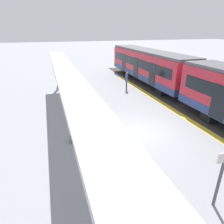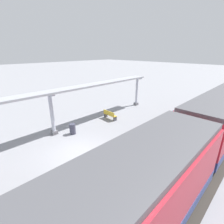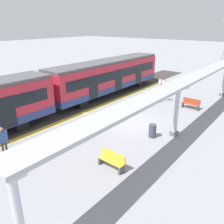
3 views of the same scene
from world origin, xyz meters
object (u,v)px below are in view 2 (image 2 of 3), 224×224
canopy_pillar_second (52,114)px  passenger_waiting_near_edge (175,115)px  trash_bin (73,129)px  canopy_pillar_nearest (137,91)px  bench_near_end (110,115)px

canopy_pillar_second → passenger_waiting_near_edge: bearing=-127.2°
passenger_waiting_near_edge → trash_bin: bearing=53.8°
canopy_pillar_nearest → canopy_pillar_second: size_ratio=1.00×
canopy_pillar_nearest → passenger_waiting_near_edge: bearing=156.5°
trash_bin → bench_near_end: bearing=-88.9°
canopy_pillar_second → passenger_waiting_near_edge: size_ratio=1.93×
canopy_pillar_nearest → passenger_waiting_near_edge: (-6.20, 2.69, -0.62)m
canopy_pillar_second → passenger_waiting_near_edge: (-6.20, -8.16, -0.62)m
bench_near_end → passenger_waiting_near_edge: bearing=-151.9°
trash_bin → passenger_waiting_near_edge: (-5.18, -7.08, 0.66)m
canopy_pillar_nearest → trash_bin: canopy_pillar_nearest is taller
bench_near_end → passenger_waiting_near_edge: (-5.26, -2.81, 0.65)m
canopy_pillar_second → trash_bin: bearing=-133.3°
canopy_pillar_second → bench_near_end: (-0.94, -5.36, -1.27)m
bench_near_end → passenger_waiting_near_edge: size_ratio=0.87×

